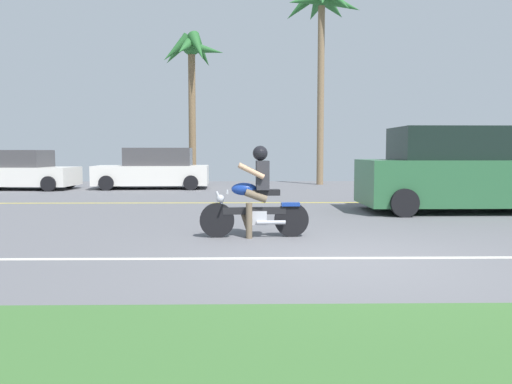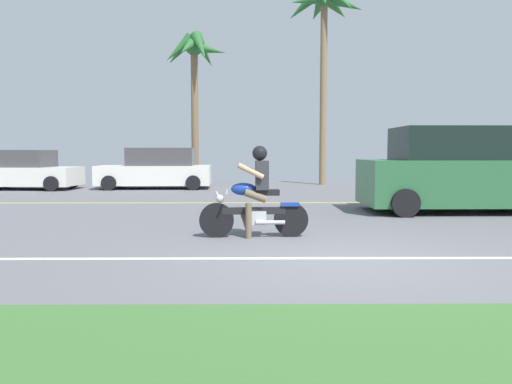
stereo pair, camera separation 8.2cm
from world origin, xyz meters
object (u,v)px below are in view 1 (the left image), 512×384
object	(u,v)px
motorcyclist	(255,199)
parked_car_0	(22,171)
parked_car_1	(154,170)
palm_tree_1	(322,12)
suv_nearby	(465,171)
palm_tree_0	(191,59)

from	to	relation	value
motorcyclist	parked_car_0	bearing A→B (deg)	128.62
parked_car_1	palm_tree_1	size ratio (longest dim) A/B	0.51
suv_nearby	palm_tree_1	xyz separation A→B (m)	(-2.05, 10.10, 6.48)
motorcyclist	parked_car_0	distance (m)	14.10
parked_car_0	palm_tree_1	distance (m)	13.95
parked_car_0	palm_tree_0	bearing A→B (deg)	27.50
parked_car_0	parked_car_1	distance (m)	5.01
parked_car_0	palm_tree_1	bearing A→B (deg)	12.78
suv_nearby	palm_tree_0	world-z (taller)	palm_tree_0
parked_car_0	motorcyclist	bearing A→B (deg)	-51.38
palm_tree_1	parked_car_0	bearing A→B (deg)	-167.22
suv_nearby	parked_car_1	distance (m)	11.87
suv_nearby	parked_car_0	bearing A→B (deg)	152.04
palm_tree_0	palm_tree_1	distance (m)	6.05
motorcyclist	parked_car_1	xyz separation A→B (m)	(-3.80, 11.40, 0.09)
parked_car_0	palm_tree_1	size ratio (longest dim) A/B	0.46
motorcyclist	suv_nearby	bearing A→B (deg)	35.00
parked_car_1	palm_tree_0	bearing A→B (deg)	67.25
palm_tree_0	parked_car_0	bearing A→B (deg)	-152.50
suv_nearby	palm_tree_0	distance (m)	13.93
motorcyclist	suv_nearby	distance (m)	6.30
palm_tree_0	palm_tree_1	size ratio (longest dim) A/B	0.77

